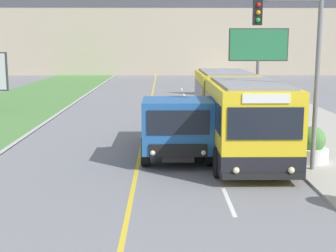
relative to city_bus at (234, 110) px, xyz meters
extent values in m
cube|color=silver|center=(-1.21, -7.20, -1.53)|extent=(0.12, 2.40, 0.01)
cube|color=silver|center=(-1.21, -2.60, -1.53)|extent=(0.12, 2.40, 0.01)
cube|color=silver|center=(-1.21, 2.00, -1.53)|extent=(0.12, 2.40, 0.01)
cube|color=silver|center=(-1.21, 6.60, -1.53)|extent=(0.12, 2.40, 0.01)
cube|color=silver|center=(-1.21, 11.20, -1.53)|extent=(0.12, 2.40, 0.01)
cube|color=silver|center=(-1.21, 15.80, -1.53)|extent=(0.12, 2.40, 0.01)
cube|color=silver|center=(-1.21, 20.40, -1.53)|extent=(0.12, 2.40, 0.01)
cube|color=silver|center=(-1.21, 25.00, -1.53)|extent=(0.12, 2.40, 0.01)
cube|color=yellow|center=(0.00, -3.22, 0.07)|extent=(2.57, 5.57, 2.66)
cube|color=black|center=(0.00, -3.22, -0.91)|extent=(2.59, 5.59, 0.70)
cube|color=black|center=(0.00, -3.22, 0.47)|extent=(2.59, 5.12, 0.93)
cube|color=gray|center=(0.00, -3.22, 1.44)|extent=(2.19, 5.01, 0.08)
cube|color=yellow|center=(0.00, 3.25, 0.07)|extent=(2.57, 5.57, 2.66)
cube|color=black|center=(0.00, 3.25, -0.91)|extent=(2.59, 5.59, 0.70)
cube|color=black|center=(0.00, 3.25, 0.47)|extent=(2.59, 5.12, 0.93)
cube|color=gray|center=(0.00, 3.25, 1.44)|extent=(2.19, 5.01, 0.08)
cube|color=#474747|center=(0.00, 0.02, 0.07)|extent=(2.37, 0.90, 2.45)
cube|color=black|center=(0.00, -6.02, 0.47)|extent=(2.26, 0.04, 0.98)
cube|color=black|center=(0.00, -6.03, -1.16)|extent=(2.52, 0.06, 0.20)
sphere|color=#F4EAB2|center=(-0.84, -6.04, -0.96)|extent=(0.20, 0.20, 0.20)
sphere|color=#F4EAB2|center=(0.84, -6.04, -0.96)|extent=(0.20, 0.20, 0.20)
cube|color=white|center=(0.00, -6.02, 1.22)|extent=(1.41, 0.04, 0.28)
cylinder|color=black|center=(-1.22, -4.78, -1.03)|extent=(0.28, 1.00, 1.00)
cylinder|color=black|center=(1.22, -4.78, -1.03)|extent=(0.28, 1.00, 1.00)
cylinder|color=black|center=(-1.22, -1.43, -1.03)|extent=(0.28, 1.00, 1.00)
cylinder|color=black|center=(1.22, -1.43, -1.03)|extent=(0.28, 1.00, 1.00)
cylinder|color=black|center=(-1.22, 3.81, -1.03)|extent=(0.28, 1.00, 1.00)
cylinder|color=black|center=(1.22, 3.81, -1.03)|extent=(0.28, 1.00, 1.00)
cube|color=black|center=(-2.53, -1.07, -1.09)|extent=(1.11, 6.27, 0.20)
cube|color=#235BA3|center=(-2.53, -3.07, -0.07)|extent=(2.47, 2.26, 1.83)
cube|color=black|center=(-2.53, -4.22, 0.20)|extent=(2.10, 0.04, 0.82)
cube|color=black|center=(-2.53, -4.23, -0.77)|extent=(1.98, 0.06, 0.44)
sphere|color=silver|center=(-3.39, -4.24, -0.84)|extent=(0.18, 0.18, 0.18)
sphere|color=silver|center=(-1.67, -4.24, -0.84)|extent=(0.18, 0.18, 0.18)
cube|color=slate|center=(-2.53, 0.19, -0.93)|extent=(2.35, 3.76, 0.12)
cube|color=slate|center=(-3.64, 0.19, -0.38)|extent=(0.12, 3.76, 1.21)
cube|color=slate|center=(-1.42, 0.19, -0.38)|extent=(0.12, 3.76, 1.21)
cube|color=slate|center=(-2.53, -1.63, -0.38)|extent=(2.35, 0.12, 1.21)
cube|color=slate|center=(-2.53, 2.01, -0.38)|extent=(2.35, 0.12, 1.21)
cube|color=slate|center=(-2.53, -1.63, 0.35)|extent=(2.35, 0.12, 0.24)
cylinder|color=black|center=(-3.67, -3.30, -1.01)|extent=(0.30, 1.04, 1.04)
cylinder|color=black|center=(-1.39, -3.30, -1.01)|extent=(0.30, 1.04, 1.04)
cylinder|color=black|center=(-3.67, 0.38, -1.01)|extent=(0.30, 1.04, 1.04)
cylinder|color=black|center=(-1.39, 0.38, -1.01)|extent=(0.30, 1.04, 1.04)
cylinder|color=slate|center=(2.10, -4.12, 1.53)|extent=(0.16, 0.16, 6.13)
cylinder|color=slate|center=(1.00, -4.12, 4.20)|extent=(2.20, 0.10, 0.10)
cube|color=black|center=(0.04, -4.12, 3.80)|extent=(0.28, 0.24, 0.80)
sphere|color=red|center=(0.04, -4.25, 4.04)|extent=(0.14, 0.14, 0.14)
sphere|color=orange|center=(0.04, -4.25, 3.80)|extent=(0.14, 0.14, 0.14)
sphere|color=green|center=(0.04, -4.25, 3.56)|extent=(0.14, 0.14, 0.14)
cylinder|color=#59595B|center=(4.62, 18.17, -0.03)|extent=(0.24, 0.24, 3.01)
cube|color=#333333|center=(4.62, 18.17, 2.69)|extent=(4.75, 0.20, 2.59)
cube|color=#287547|center=(4.62, 18.06, 2.69)|extent=(4.59, 0.02, 2.43)
cylinder|color=silver|center=(2.38, -3.12, -1.20)|extent=(1.19, 1.19, 0.51)
sphere|color=#518442|center=(2.38, -3.12, -0.61)|extent=(0.95, 0.95, 0.95)
cylinder|color=silver|center=(2.36, 1.74, -1.22)|extent=(1.18, 1.18, 0.47)
sphere|color=#518442|center=(2.36, 1.74, -0.66)|extent=(0.94, 0.94, 0.94)
cylinder|color=silver|center=(2.56, 6.60, -1.21)|extent=(1.17, 1.17, 0.47)
sphere|color=#518442|center=(2.56, 6.60, -0.66)|extent=(0.93, 0.93, 0.93)
camera|label=1|loc=(-3.05, -19.66, 2.83)|focal=50.00mm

